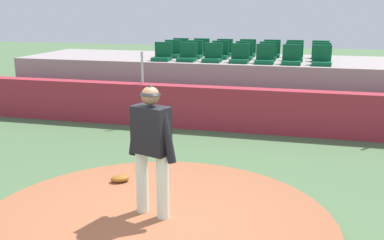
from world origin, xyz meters
The scene contains 28 objects.
ground_plane centered at (0.00, 0.00, 0.00)m, with size 60.00×60.00×0.00m, color #486740.
pitchers_mound centered at (0.00, 0.00, 0.12)m, with size 4.78×4.78×0.23m, color #945536.
pitcher centered at (-0.09, 0.21, 1.27)m, with size 0.76×0.41×1.78m.
fielding_glove centered at (-0.99, 1.18, 0.29)m, with size 0.30×0.20×0.11m, color brown.
brick_barrier centered at (0.00, 5.60, 0.53)m, with size 14.55×0.40×1.07m, color #9C2A37.
fence_post_left centered at (-2.26, 5.60, 1.47)m, with size 0.06×0.06×0.81m, color silver.
bleacher_platform centered at (0.00, 7.84, 0.77)m, with size 12.92×3.11×1.53m, color gray.
stadium_chair_0 centered at (-2.11, 6.79, 1.69)m, with size 0.48×0.44×0.50m.
stadium_chair_1 centered at (-1.40, 6.84, 1.69)m, with size 0.48×0.44×0.50m.
stadium_chair_2 centered at (-0.70, 6.84, 1.69)m, with size 0.48×0.44×0.50m.
stadium_chair_3 centered at (0.03, 6.84, 1.69)m, with size 0.48×0.44×0.50m.
stadium_chair_4 centered at (0.69, 6.83, 1.69)m, with size 0.48×0.44×0.50m.
stadium_chair_5 centered at (1.37, 6.81, 1.69)m, with size 0.48×0.44×0.50m.
stadium_chair_6 centered at (2.12, 6.82, 1.69)m, with size 0.48×0.44×0.50m.
stadium_chair_7 centered at (-2.09, 7.66, 1.69)m, with size 0.48×0.44×0.50m.
stadium_chair_8 centered at (-1.43, 7.64, 1.69)m, with size 0.48×0.44×0.50m.
stadium_chair_9 centered at (-0.67, 7.66, 1.69)m, with size 0.48×0.44×0.50m.
stadium_chair_10 centered at (0.02, 7.62, 1.69)m, with size 0.48×0.44×0.50m.
stadium_chair_11 centered at (0.68, 7.67, 1.69)m, with size 0.48×0.44×0.50m.
stadium_chair_12 centered at (1.40, 7.63, 1.69)m, with size 0.48×0.44×0.50m.
stadium_chair_13 centered at (2.12, 7.62, 1.69)m, with size 0.48×0.44×0.50m.
stadium_chair_14 centered at (-2.09, 8.47, 1.69)m, with size 0.48×0.44×0.50m.
stadium_chair_15 centered at (-1.42, 8.48, 1.69)m, with size 0.48×0.44×0.50m.
stadium_chair_16 centered at (-0.69, 8.45, 1.69)m, with size 0.48×0.44×0.50m.
stadium_chair_17 centered at (0.00, 8.50, 1.69)m, with size 0.48×0.44×0.50m.
stadium_chair_18 centered at (0.72, 8.49, 1.69)m, with size 0.48×0.44×0.50m.
stadium_chair_19 centered at (1.38, 8.46, 1.69)m, with size 0.48×0.44×0.50m.
stadium_chair_20 centered at (2.10, 8.46, 1.69)m, with size 0.48×0.44×0.50m.
Camera 1 is at (1.86, -5.13, 2.96)m, focal length 42.47 mm.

